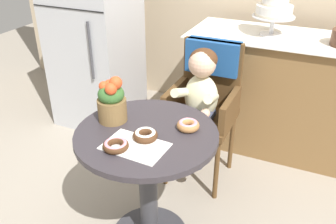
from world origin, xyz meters
name	(u,v)px	position (x,y,z in m)	size (l,w,h in m)	color
cafe_table	(148,166)	(0.00, 0.00, 0.51)	(0.72, 0.72, 0.72)	#332D33
wicker_chair	(207,90)	(0.07, 0.75, 0.64)	(0.42, 0.45, 0.95)	brown
seated_child	(199,94)	(0.07, 0.60, 0.68)	(0.27, 0.32, 0.73)	beige
paper_napkin	(135,146)	(0.01, -0.13, 0.72)	(0.29, 0.20, 0.00)	white
donut_front	(145,135)	(0.02, -0.06, 0.74)	(0.12, 0.12, 0.04)	#4C2D19
donut_mid	(188,125)	(0.18, 0.11, 0.74)	(0.11, 0.11, 0.04)	#AD7542
donut_side	(116,145)	(-0.06, -0.19, 0.74)	(0.12, 0.12, 0.04)	#4C2D19
flower_vase	(112,100)	(-0.21, 0.04, 0.84)	(0.15, 0.15, 0.25)	brown
display_counter	(289,95)	(0.55, 1.30, 0.45)	(1.56, 0.62, 0.90)	olive
tiered_cake_stand	(275,7)	(0.35, 1.30, 1.10)	(0.30, 0.30, 0.33)	silver
refrigerator	(94,27)	(-1.05, 1.10, 0.85)	(0.64, 0.63, 1.70)	#B7BABF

